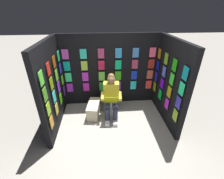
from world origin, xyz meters
TOP-DOWN VIEW (x-y plane):
  - ground_plane at (0.00, 0.00)m, footprint 30.00×30.00m
  - display_wall_back at (-0.00, -1.74)m, footprint 2.76×0.14m
  - display_wall_left at (-1.38, -0.84)m, footprint 0.14×1.69m
  - display_wall_right at (1.38, -0.84)m, footprint 0.14×1.69m
  - toilet at (0.00, -1.22)m, footprint 0.42×0.57m
  - person_reading at (0.02, -1.00)m, footprint 0.55×0.71m
  - comic_longbox_near at (0.49, -1.09)m, footprint 0.38×0.70m

SIDE VIEW (x-z plane):
  - ground_plane at x=0.00m, z-range 0.00..0.00m
  - comic_longbox_near at x=0.49m, z-range 0.00..0.37m
  - toilet at x=0.00m, z-range -0.06..0.71m
  - person_reading at x=0.02m, z-range 0.00..1.20m
  - display_wall_back at x=0.00m, z-range 0.00..2.04m
  - display_wall_left at x=-1.38m, z-range 0.00..2.04m
  - display_wall_right at x=1.38m, z-range 0.00..2.04m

